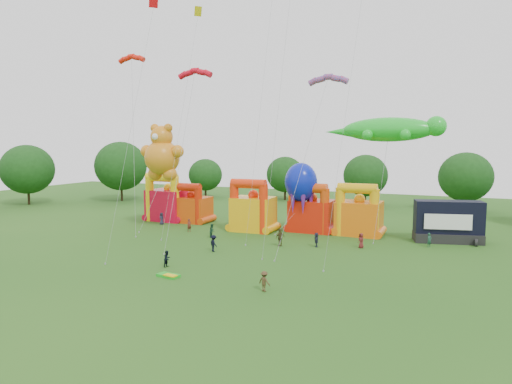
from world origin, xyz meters
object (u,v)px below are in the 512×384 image
at_px(teddy_bear_kite, 160,166).
at_px(spectator_4, 280,238).
at_px(gecko_kite, 386,145).
at_px(octopus_kite, 298,193).
at_px(spectator_0, 162,218).
at_px(stage_trailer, 448,222).
at_px(bouncy_castle_2, 252,211).
at_px(bouncy_castle_0, 167,202).

relative_size(teddy_bear_kite, spectator_4, 7.26).
bearing_deg(gecko_kite, octopus_kite, 179.92).
distance_m(teddy_bear_kite, gecko_kite, 29.33).
bearing_deg(spectator_0, stage_trailer, 16.36).
distance_m(gecko_kite, spectator_0, 32.77).
bearing_deg(teddy_bear_kite, spectator_4, -8.92).
relative_size(teddy_bear_kite, spectator_0, 8.23).
xyz_separation_m(bouncy_castle_2, stage_trailer, (24.10, 2.94, -0.28)).
height_order(stage_trailer, teddy_bear_kite, teddy_bear_kite).
bearing_deg(teddy_bear_kite, octopus_kite, 17.79).
xyz_separation_m(bouncy_castle_2, teddy_bear_kite, (-11.72, -4.29, 6.04)).
height_order(bouncy_castle_0, gecko_kite, gecko_kite).
height_order(gecko_kite, spectator_0, gecko_kite).
bearing_deg(spectator_0, octopus_kite, 17.04).
relative_size(bouncy_castle_2, stage_trailer, 0.87).
xyz_separation_m(bouncy_castle_2, octopus_kite, (5.91, 1.36, 2.54)).
distance_m(stage_trailer, spectator_0, 38.32).
height_order(bouncy_castle_2, spectator_0, bouncy_castle_2).
relative_size(stage_trailer, teddy_bear_kite, 0.56).
relative_size(gecko_kite, spectator_0, 8.53).
bearing_deg(stage_trailer, bouncy_castle_0, -179.29).
bearing_deg(spectator_0, gecko_kite, 14.74).
bearing_deg(spectator_4, bouncy_castle_0, -78.40).
bearing_deg(teddy_bear_kite, bouncy_castle_0, 117.49).
bearing_deg(spectator_4, teddy_bear_kite, -63.54).
bearing_deg(bouncy_castle_0, gecko_kite, -1.98).
bearing_deg(spectator_0, bouncy_castle_2, 14.20).
relative_size(spectator_0, spectator_4, 0.88).
bearing_deg(spectator_0, bouncy_castle_0, 120.88).
relative_size(bouncy_castle_0, bouncy_castle_2, 1.04).
distance_m(bouncy_castle_0, gecko_kite, 33.34).
bearing_deg(bouncy_castle_2, teddy_bear_kite, -159.88).
xyz_separation_m(stage_trailer, gecko_kite, (-7.17, -1.60, 9.09)).
bearing_deg(stage_trailer, spectator_4, -149.91).
bearing_deg(stage_trailer, gecko_kite, -167.46).
height_order(octopus_kite, spectator_4, octopus_kite).
height_order(teddy_bear_kite, octopus_kite, teddy_bear_kite).
xyz_separation_m(bouncy_castle_0, octopus_kite, (21.14, -1.09, 2.45)).
height_order(stage_trailer, octopus_kite, octopus_kite).
xyz_separation_m(teddy_bear_kite, spectator_0, (-2.28, 3.42, -7.84)).
xyz_separation_m(stage_trailer, teddy_bear_kite, (-35.82, -7.24, 6.32)).
height_order(stage_trailer, spectator_0, stage_trailer).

